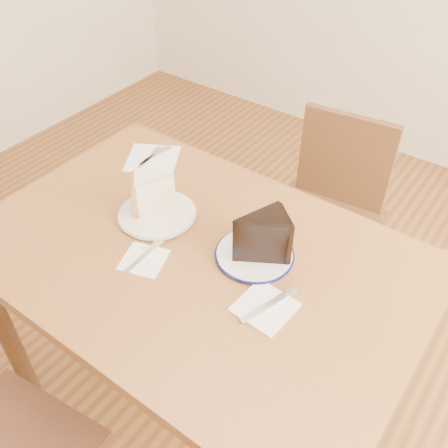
# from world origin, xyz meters

# --- Properties ---
(ground) EXTENTS (4.00, 4.00, 0.00)m
(ground) POSITION_xyz_m (0.00, 0.00, 0.00)
(ground) COLOR #4A2A13
(ground) RESTS_ON ground
(table) EXTENTS (1.20, 0.80, 0.75)m
(table) POSITION_xyz_m (0.00, 0.00, 0.65)
(table) COLOR #522F16
(table) RESTS_ON ground
(chair_far) EXTENTS (0.45, 0.45, 0.83)m
(chair_far) POSITION_xyz_m (0.09, 0.67, 0.46)
(chair_far) COLOR #331D0F
(chair_far) RESTS_ON ground
(plate_cream) EXTENTS (0.22, 0.22, 0.01)m
(plate_cream) POSITION_xyz_m (-0.18, 0.05, 0.76)
(plate_cream) COLOR silver
(plate_cream) RESTS_ON table
(plate_navy) EXTENTS (0.20, 0.20, 0.01)m
(plate_navy) POSITION_xyz_m (0.14, 0.08, 0.76)
(plate_navy) COLOR white
(plate_navy) RESTS_ON table
(carrot_cake) EXTENTS (0.13, 0.13, 0.11)m
(carrot_cake) POSITION_xyz_m (-0.19, 0.07, 0.82)
(carrot_cake) COLOR #F8EDCC
(carrot_cake) RESTS_ON plate_cream
(chocolate_cake) EXTENTS (0.16, 0.16, 0.13)m
(chocolate_cake) POSITION_xyz_m (0.15, 0.07, 0.82)
(chocolate_cake) COLOR black
(chocolate_cake) RESTS_ON plate_navy
(napkin_cream) EXTENTS (0.14, 0.14, 0.00)m
(napkin_cream) POSITION_xyz_m (-0.09, -0.10, 0.75)
(napkin_cream) COLOR white
(napkin_cream) RESTS_ON table
(napkin_navy) EXTENTS (0.14, 0.14, 0.00)m
(napkin_navy) POSITION_xyz_m (0.25, -0.05, 0.75)
(napkin_navy) COLOR white
(napkin_navy) RESTS_ON table
(napkin_spare) EXTENTS (0.22, 0.22, 0.00)m
(napkin_spare) POSITION_xyz_m (-0.39, 0.26, 0.75)
(napkin_spare) COLOR white
(napkin_spare) RESTS_ON table
(fork_cream) EXTENTS (0.02, 0.14, 0.00)m
(fork_cream) POSITION_xyz_m (-0.10, -0.09, 0.76)
(fork_cream) COLOR silver
(fork_cream) RESTS_ON napkin_cream
(knife_navy) EXTENTS (0.06, 0.17, 0.00)m
(knife_navy) POSITION_xyz_m (0.26, -0.04, 0.76)
(knife_navy) COLOR white
(knife_navy) RESTS_ON napkin_navy
(fork_spare) EXTENTS (0.02, 0.14, 0.00)m
(fork_spare) POSITION_xyz_m (-0.39, 0.27, 0.76)
(fork_spare) COLOR silver
(fork_spare) RESTS_ON napkin_spare
(knife_spare) EXTENTS (0.05, 0.16, 0.00)m
(knife_spare) POSITION_xyz_m (-0.39, 0.24, 0.76)
(knife_spare) COLOR silver
(knife_spare) RESTS_ON napkin_spare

